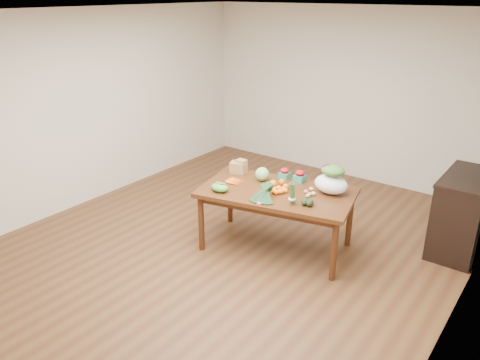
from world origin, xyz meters
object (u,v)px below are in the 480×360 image
Objects in this scene: dining_table at (276,219)px; mandarin_cluster at (279,189)px; cabbage at (262,174)px; paper_bag at (238,166)px; kale_bunch at (262,194)px; asparagus_bundle at (292,194)px; cabinet at (462,213)px; salad_bag at (331,181)px.

dining_table is 0.43m from mandarin_cluster.
paper_bag is at bearing 175.73° from cabbage.
kale_bunch is 1.60× the size of asparagus_bundle.
asparagus_bundle is at bearing -32.39° from mandarin_cluster.
kale_bunch is at bearing -137.17° from cabinet.
cabinet is (1.77, 1.27, 0.10)m from dining_table.
cabinet is 1.64m from salad_bag.
cabbage is (0.39, -0.03, -0.00)m from paper_bag.
salad_bag is at bearing -141.97° from cabinet.
cabinet reaches higher than dining_table.
salad_bag is (0.20, 0.53, 0.03)m from asparagus_bundle.
salad_bag is (0.53, 0.30, 0.53)m from dining_table.
paper_bag is at bearing 131.62° from kale_bunch.
paper_bag is at bearing 145.90° from asparagus_bundle.
cabbage is 0.85m from salad_bag.
cabinet is 2.40m from kale_bunch.
paper_bag is 0.63× the size of salad_bag.
paper_bag is 0.61× the size of kale_bunch.
dining_table is 4.36× the size of kale_bunch.
dining_table is at bearing 137.68° from mandarin_cluster.
kale_bunch is at bearing -127.87° from salad_bag.
dining_table is at bearing -150.06° from salad_bag.
paper_bag is 1.36× the size of mandarin_cluster.
cabinet is 2.55× the size of kale_bunch.
asparagus_bundle is (1.03, -0.40, 0.04)m from paper_bag.
cabbage is 0.67× the size of asparagus_bundle.
cabbage is at bearing 152.07° from mandarin_cluster.
mandarin_cluster is (0.36, -0.19, -0.04)m from cabbage.
dining_table is 0.57m from kale_bunch.
salad_bag is at bearing 16.93° from dining_table.
salad_bag is at bearing 36.13° from mandarin_cluster.
paper_bag is (-2.47, -1.10, 0.37)m from cabinet.
cabinet is 4.16× the size of paper_bag.
kale_bunch is (0.73, -0.52, -0.01)m from paper_bag.
dining_table is 2.18m from cabinet.
paper_bag is 0.89m from kale_bunch.
asparagus_bundle reaches higher than dining_table.
cabinet is at bearing 24.02° from paper_bag.
dining_table is 4.46× the size of salad_bag.
mandarin_cluster is (-1.72, -1.32, 0.33)m from cabinet.
cabbage is 0.74m from asparagus_bundle.
asparagus_bundle is at bearing -133.83° from cabinet.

